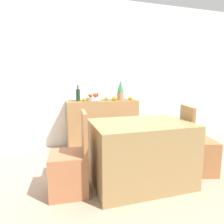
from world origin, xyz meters
TOP-DOWN VIEW (x-y plane):
  - ground_plane at (0.00, 0.00)m, footprint 6.40×6.40m
  - room_wall_rear at (0.00, 1.18)m, footprint 6.40×0.06m
  - sideboard_console at (0.01, 0.92)m, footprint 1.29×0.42m
  - table_runner at (0.01, 0.92)m, footprint 1.21×0.32m
  - fruit_bowl at (-0.16, 0.92)m, footprint 0.26×0.26m
  - apple_right at (-0.21, 0.98)m, footprint 0.06×0.06m
  - apple_upper at (-0.09, 0.95)m, footprint 0.07×0.07m
  - apple_rear at (-0.13, 0.87)m, footprint 0.08×0.08m
  - apple_front at (-0.21, 0.86)m, footprint 0.06×0.06m
  - wine_bottle at (-0.42, 0.92)m, footprint 0.07×0.07m
  - potted_plant at (0.36, 0.92)m, footprint 0.13×0.13m
  - orange_loose_mid at (0.21, 0.81)m, footprint 0.08×0.08m
  - orange_loose_end at (-0.33, 0.84)m, footprint 0.07×0.07m
  - orange_loose_far at (0.52, 0.80)m, footprint 0.07×0.07m
  - orange_loose_near_bowl at (0.09, 0.90)m, footprint 0.07×0.07m
  - dining_table at (0.13, -0.50)m, footprint 1.14×0.80m
  - chair_near_window at (-0.71, -0.50)m, footprint 0.43×0.43m
  - chair_by_corner at (0.96, -0.50)m, footprint 0.49×0.49m

SIDE VIEW (x-z plane):
  - ground_plane at x=0.00m, z-range -0.02..0.00m
  - chair_near_window at x=-0.71m, z-range -0.18..0.72m
  - chair_by_corner at x=0.96m, z-range -0.18..0.72m
  - dining_table at x=0.13m, z-range 0.00..0.74m
  - sideboard_console at x=0.01m, z-range 0.00..0.86m
  - table_runner at x=0.01m, z-range 0.86..0.87m
  - orange_loose_near_bowl at x=0.09m, z-range 0.86..0.93m
  - orange_loose_end at x=-0.33m, z-range 0.86..0.93m
  - fruit_bowl at x=-0.16m, z-range 0.87..0.92m
  - orange_loose_far at x=0.52m, z-range 0.86..0.93m
  - orange_loose_mid at x=0.21m, z-range 0.86..0.94m
  - apple_front at x=-0.21m, z-range 0.92..0.99m
  - apple_right at x=-0.21m, z-range 0.92..0.99m
  - apple_upper at x=-0.09m, z-range 0.92..1.00m
  - apple_rear at x=-0.13m, z-range 0.92..1.00m
  - wine_bottle at x=-0.42m, z-range 0.83..1.11m
  - potted_plant at x=0.36m, z-range 0.86..1.23m
  - room_wall_rear at x=0.00m, z-range 0.00..2.70m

